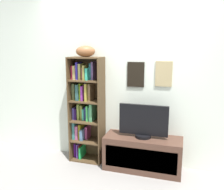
{
  "coord_description": "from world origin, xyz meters",
  "views": [
    {
      "loc": [
        0.88,
        -2.28,
        1.74
      ],
      "look_at": [
        -0.08,
        0.85,
        1.07
      ],
      "focal_mm": 38.56,
      "sensor_mm": 36.0,
      "label": 1
    }
  ],
  "objects": [
    {
      "name": "football",
      "position": [
        -0.51,
        0.95,
        1.67
      ],
      "size": [
        0.32,
        0.27,
        0.16
      ],
      "primitive_type": "ellipsoid",
      "rotation": [
        0.0,
        0.0,
        0.5
      ],
      "color": "brown",
      "rests_on": "bookshelf"
    },
    {
      "name": "tv_stand",
      "position": [
        0.36,
        0.89,
        0.24
      ],
      "size": [
        1.08,
        0.41,
        0.48
      ],
      "color": "#4B3025",
      "rests_on": "ground"
    },
    {
      "name": "back_wall",
      "position": [
        0.0,
        1.13,
        1.29
      ],
      "size": [
        4.8,
        0.08,
        2.58
      ],
      "color": "silver",
      "rests_on": "ground"
    },
    {
      "name": "bookshelf",
      "position": [
        -0.55,
        0.98,
        0.83
      ],
      "size": [
        0.49,
        0.3,
        1.59
      ],
      "color": "#4C3721",
      "rests_on": "ground"
    },
    {
      "name": "television",
      "position": [
        0.36,
        0.89,
        0.71
      ],
      "size": [
        0.68,
        0.22,
        0.47
      ],
      "color": "black",
      "rests_on": "tv_stand"
    }
  ]
}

